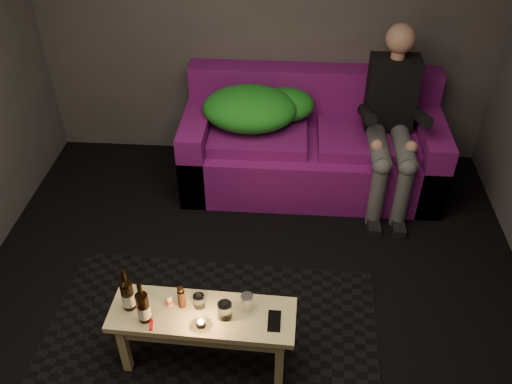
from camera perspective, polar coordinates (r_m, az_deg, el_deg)
floor at (r=3.70m, az=-1.11°, el=-15.05°), size 4.50×4.50×0.00m
room at (r=3.00m, az=-0.71°, el=11.97°), size 4.50×4.50×4.50m
rug at (r=3.64m, az=-5.12°, el=-16.36°), size 2.25×1.67×0.01m
sofa at (r=4.82m, az=5.80°, el=4.86°), size 2.18×0.98×0.94m
green_blanket at (r=4.62m, az=-0.01°, el=8.87°), size 0.96×0.66×0.33m
person at (r=4.52m, az=14.10°, el=7.61°), size 0.39×0.91×1.46m
coffee_table at (r=3.33m, az=-5.59°, el=-13.40°), size 1.11×0.39×0.45m
beer_bottle_a at (r=3.28m, az=-13.37°, el=-10.39°), size 0.08×0.08×0.31m
beer_bottle_b at (r=3.20m, az=-11.81°, el=-11.70°), size 0.08×0.08×0.30m
salt_shaker at (r=3.30m, az=-9.16°, el=-11.18°), size 0.05×0.05×0.08m
pepper_mill at (r=3.26m, az=-7.84°, el=-11.07°), size 0.06×0.06×0.12m
tumbler_back at (r=3.27m, az=-6.02°, el=-11.33°), size 0.08×0.08×0.08m
tealight at (r=3.19m, az=-5.82°, el=-13.53°), size 0.06×0.06×0.04m
tumbler_front at (r=3.20m, az=-3.30°, el=-12.33°), size 0.09×0.09×0.11m
steel_cup at (r=3.23m, az=-0.96°, el=-11.48°), size 0.09×0.09×0.10m
smartphone at (r=3.21m, az=1.93°, el=-13.41°), size 0.08×0.15×0.01m
red_lighter at (r=3.24m, az=-10.97°, el=-13.59°), size 0.03×0.07×0.01m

